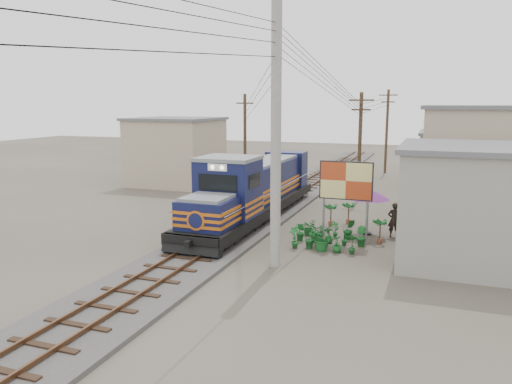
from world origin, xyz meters
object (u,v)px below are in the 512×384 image
at_px(billboard, 346,183).
at_px(market_umbrella, 369,194).
at_px(locomotive, 253,191).
at_px(vendor, 394,220).

relative_size(billboard, market_umbrella, 1.53).
xyz_separation_m(billboard, market_umbrella, (0.82, 1.68, -0.76)).
bearing_deg(billboard, locomotive, 155.80).
distance_m(locomotive, market_umbrella, 6.32).
bearing_deg(locomotive, billboard, -25.08).
height_order(billboard, vendor, billboard).
height_order(locomotive, billboard, locomotive).
distance_m(market_umbrella, vendor, 1.71).
height_order(locomotive, vendor, locomotive).
distance_m(billboard, market_umbrella, 2.02).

